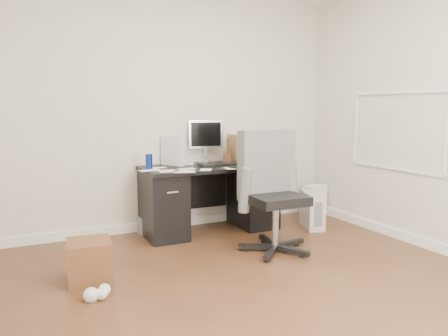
# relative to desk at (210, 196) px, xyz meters

# --- Properties ---
(ground) EXTENTS (4.00, 4.00, 0.00)m
(ground) POSITION_rel_desk_xyz_m (-0.30, -1.65, -0.40)
(ground) COLOR #492817
(ground) RESTS_ON ground
(room_shell) EXTENTS (4.02, 4.02, 2.71)m
(room_shell) POSITION_rel_desk_xyz_m (-0.27, -1.62, 1.26)
(room_shell) COLOR beige
(room_shell) RESTS_ON ground
(desk) EXTENTS (1.50, 0.70, 0.75)m
(desk) POSITION_rel_desk_xyz_m (0.00, 0.00, 0.00)
(desk) COLOR black
(desk) RESTS_ON ground
(loose_papers) EXTENTS (1.10, 0.60, 0.00)m
(loose_papers) POSITION_rel_desk_xyz_m (-0.20, -0.05, 0.35)
(loose_papers) COLOR silver
(loose_papers) RESTS_ON desk
(lcd_monitor) EXTENTS (0.43, 0.29, 0.51)m
(lcd_monitor) POSITION_rel_desk_xyz_m (0.06, 0.26, 0.60)
(lcd_monitor) COLOR #BCBBC0
(lcd_monitor) RESTS_ON desk
(keyboard) EXTENTS (0.48, 0.17, 0.03)m
(keyboard) POSITION_rel_desk_xyz_m (0.10, -0.05, 0.36)
(keyboard) COLOR black
(keyboard) RESTS_ON desk
(computer_mouse) EXTENTS (0.08, 0.08, 0.06)m
(computer_mouse) POSITION_rel_desk_xyz_m (0.38, -0.02, 0.38)
(computer_mouse) COLOR #BCBBC0
(computer_mouse) RESTS_ON desk
(travel_mug) EXTENTS (0.09, 0.09, 0.16)m
(travel_mug) POSITION_rel_desk_xyz_m (-0.69, 0.02, 0.43)
(travel_mug) COLOR navy
(travel_mug) RESTS_ON desk
(white_binder) EXTENTS (0.26, 0.31, 0.33)m
(white_binder) POSITION_rel_desk_xyz_m (-0.37, 0.20, 0.51)
(white_binder) COLOR silver
(white_binder) RESTS_ON desk
(magazine_file) EXTENTS (0.14, 0.27, 0.32)m
(magazine_file) POSITION_rel_desk_xyz_m (0.43, 0.19, 0.51)
(magazine_file) COLOR olive
(magazine_file) RESTS_ON desk
(pen_cup) EXTENTS (0.15, 0.15, 0.27)m
(pen_cup) POSITION_rel_desk_xyz_m (0.30, 0.18, 0.49)
(pen_cup) COLOR #502717
(pen_cup) RESTS_ON desk
(yellow_book) EXTENTS (0.22, 0.27, 0.04)m
(yellow_book) POSITION_rel_desk_xyz_m (0.69, -0.03, 0.37)
(yellow_book) COLOR yellow
(yellow_book) RESTS_ON desk
(paper_remote) EXTENTS (0.26, 0.22, 0.02)m
(paper_remote) POSITION_rel_desk_xyz_m (0.17, -0.30, 0.36)
(paper_remote) COLOR silver
(paper_remote) RESTS_ON desk
(office_chair) EXTENTS (0.67, 0.67, 1.17)m
(office_chair) POSITION_rel_desk_xyz_m (0.29, -0.92, 0.19)
(office_chair) COLOR #585B58
(office_chair) RESTS_ON ground
(pc_tower) EXTENTS (0.32, 0.46, 0.42)m
(pc_tower) POSITION_rel_desk_xyz_m (1.13, -0.38, -0.19)
(pc_tower) COLOR beige
(pc_tower) RESTS_ON ground
(shopping_bag) EXTENTS (0.31, 0.24, 0.40)m
(shopping_bag) POSITION_rel_desk_xyz_m (1.50, 0.06, -0.20)
(shopping_bag) COLOR white
(shopping_bag) RESTS_ON ground
(wicker_basket) EXTENTS (0.37, 0.37, 0.34)m
(wicker_basket) POSITION_rel_desk_xyz_m (-1.46, -0.91, -0.23)
(wicker_basket) COLOR #462715
(wicker_basket) RESTS_ON ground
(desk_printer) EXTENTS (0.37, 0.33, 0.19)m
(desk_printer) POSITION_rel_desk_xyz_m (-0.59, 0.16, -0.30)
(desk_printer) COLOR slate
(desk_printer) RESTS_ON ground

